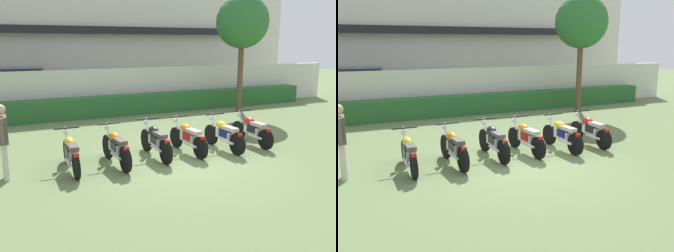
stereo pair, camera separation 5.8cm
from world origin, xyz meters
The scene contains 13 objects.
ground centered at (0.00, 0.00, 0.00)m, with size 60.00×60.00×0.00m, color #607547.
building centered at (0.00, 14.13, 3.39)m, with size 25.32×6.50×6.77m.
compound_wall centered at (0.00, 7.17, 0.93)m, with size 24.05×0.30×1.86m, color silver.
hedge_row centered at (0.00, 6.47, 0.41)m, with size 19.24×0.70×0.81m, color #28602D.
parked_car centered at (-3.44, 9.17, 0.94)m, with size 4.72×2.60×1.89m.
tree_far_side centered at (5.50, 5.27, 3.76)m, with size 2.22×2.22×4.91m.
motorcycle_in_row_0 centered at (-2.65, 0.44, 0.44)m, with size 0.60×1.78×0.94m.
motorcycle_in_row_1 centered at (-1.58, 0.40, 0.45)m, with size 0.60×1.84×0.97m.
motorcycle_in_row_2 centered at (-0.47, 0.55, 0.45)m, with size 0.60×1.87×0.97m.
motorcycle_in_row_3 centered at (0.48, 0.56, 0.44)m, with size 0.60×1.82×0.95m.
motorcycle_in_row_4 centered at (1.54, 0.42, 0.44)m, with size 0.60×1.81×0.95m.
motorcycle_in_row_5 centered at (2.59, 0.55, 0.44)m, with size 0.60×1.83×0.94m.
inspector_person centered at (-4.05, 0.47, 0.98)m, with size 0.22×0.67×1.66m.
Camera 2 is at (-3.92, -7.87, 2.92)m, focal length 38.91 mm.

